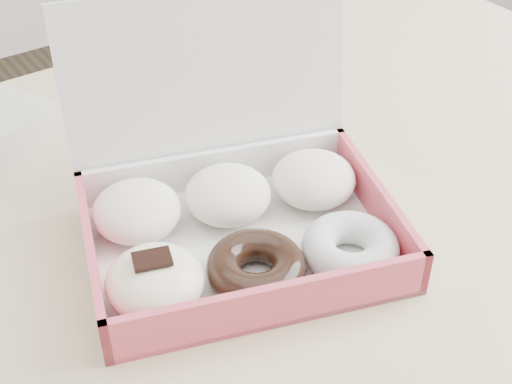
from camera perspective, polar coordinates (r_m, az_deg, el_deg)
table at (r=0.94m, az=2.16°, el=-1.34°), size 1.20×0.80×0.75m
donut_box at (r=0.76m, az=-1.83°, el=-1.63°), size 0.39×0.36×0.23m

